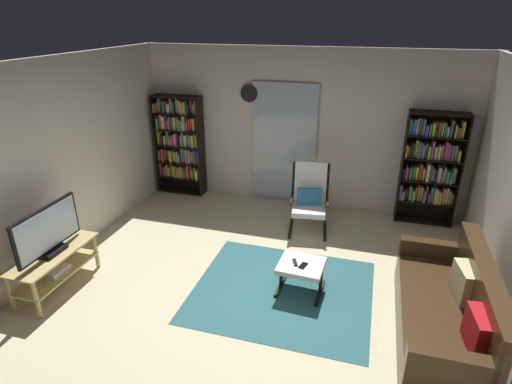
{
  "coord_description": "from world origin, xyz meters",
  "views": [
    {
      "loc": [
        1.14,
        -3.73,
        3.06
      ],
      "look_at": [
        -0.17,
        0.74,
        1.03
      ],
      "focal_mm": 28.92,
      "sensor_mm": 36.0,
      "label": 1
    }
  ],
  "objects": [
    {
      "name": "bookshelf_near_tv",
      "position": [
        -2.17,
        2.7,
        0.96
      ],
      "size": [
        0.86,
        0.3,
        1.77
      ],
      "color": "black",
      "rests_on": "ground"
    },
    {
      "name": "tv_remote",
      "position": [
        0.43,
        0.32,
        0.39
      ],
      "size": [
        0.09,
        0.15,
        0.02
      ],
      "primitive_type": "cube",
      "rotation": [
        0.0,
        0.0,
        0.38
      ],
      "color": "black",
      "rests_on": "ottoman"
    },
    {
      "name": "wall_clock",
      "position": [
        -0.9,
        2.82,
        1.85
      ],
      "size": [
        0.29,
        0.03,
        0.29
      ],
      "color": "silver"
    },
    {
      "name": "tv_stand",
      "position": [
        -2.3,
        -0.44,
        0.32
      ],
      "size": [
        0.45,
        1.12,
        0.49
      ],
      "color": "tan",
      "rests_on": "ground"
    },
    {
      "name": "glass_door_panel",
      "position": [
        -0.29,
        2.83,
        1.05
      ],
      "size": [
        1.1,
        0.01,
        2.0
      ],
      "primitive_type": "cube",
      "color": "silver"
    },
    {
      "name": "leather_sofa",
      "position": [
        2.07,
        -0.03,
        0.31
      ],
      "size": [
        0.81,
        1.97,
        0.87
      ],
      "color": "#392614",
      "rests_on": "ground"
    },
    {
      "name": "wall_back",
      "position": [
        0.0,
        2.9,
        1.3
      ],
      "size": [
        5.6,
        0.06,
        2.6
      ],
      "primitive_type": "cube",
      "color": "silver",
      "rests_on": "ground"
    },
    {
      "name": "ottoman",
      "position": [
        0.51,
        0.33,
        0.31
      ],
      "size": [
        0.54,
        0.51,
        0.38
      ],
      "color": "white",
      "rests_on": "ground"
    },
    {
      "name": "cell_phone",
      "position": [
        0.54,
        0.28,
        0.38
      ],
      "size": [
        0.1,
        0.15,
        0.01
      ],
      "primitive_type": "cube",
      "rotation": [
        0.0,
        0.0,
        -0.29
      ],
      "color": "black",
      "rests_on": "ottoman"
    },
    {
      "name": "lounge_armchair",
      "position": [
        0.33,
        1.93,
        0.53
      ],
      "size": [
        0.64,
        0.72,
        1.02
      ],
      "color": "black",
      "rests_on": "ground"
    },
    {
      "name": "wall_left",
      "position": [
        -2.7,
        0.0,
        1.3
      ],
      "size": [
        0.06,
        6.0,
        2.6
      ],
      "primitive_type": "cube",
      "color": "silver",
      "rests_on": "ground"
    },
    {
      "name": "ground_plane",
      "position": [
        0.0,
        0.0,
        0.0
      ],
      "size": [
        7.02,
        7.02,
        0.0
      ],
      "primitive_type": "plane",
      "color": "beige"
    },
    {
      "name": "television",
      "position": [
        -2.3,
        -0.44,
        0.77
      ],
      "size": [
        0.2,
        0.96,
        0.58
      ],
      "color": "black",
      "rests_on": "tv_stand"
    },
    {
      "name": "area_rug",
      "position": [
        0.31,
        0.26,
        0.0
      ],
      "size": [
        2.09,
        1.83,
        0.01
      ],
      "primitive_type": "cube",
      "color": "#2C5E62",
      "rests_on": "ground"
    },
    {
      "name": "bookshelf_near_sofa",
      "position": [
        2.04,
        2.68,
        0.94
      ],
      "size": [
        0.86,
        0.3,
        1.75
      ],
      "color": "black",
      "rests_on": "ground"
    }
  ]
}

